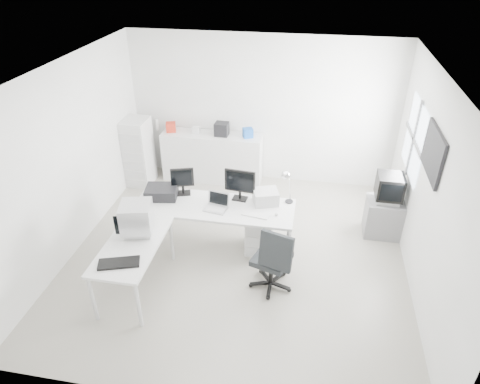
% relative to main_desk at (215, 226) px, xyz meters
% --- Properties ---
extents(floor, '(5.00, 5.00, 0.01)m').
position_rel_main_desk_xyz_m(floor, '(0.39, -0.15, -0.38)').
color(floor, '#BBB8A8').
rests_on(floor, ground).
extents(ceiling, '(5.00, 5.00, 0.01)m').
position_rel_main_desk_xyz_m(ceiling, '(0.39, -0.15, 2.42)').
color(ceiling, white).
rests_on(ceiling, back_wall).
extents(back_wall, '(5.00, 0.02, 2.80)m').
position_rel_main_desk_xyz_m(back_wall, '(0.39, 2.35, 1.02)').
color(back_wall, white).
rests_on(back_wall, floor).
extents(left_wall, '(0.02, 5.00, 2.80)m').
position_rel_main_desk_xyz_m(left_wall, '(-2.11, -0.15, 1.02)').
color(left_wall, white).
rests_on(left_wall, floor).
extents(right_wall, '(0.02, 5.00, 2.80)m').
position_rel_main_desk_xyz_m(right_wall, '(2.89, -0.15, 1.02)').
color(right_wall, white).
rests_on(right_wall, floor).
extents(window, '(0.02, 1.20, 1.10)m').
position_rel_main_desk_xyz_m(window, '(2.87, 1.05, 1.23)').
color(window, white).
rests_on(window, right_wall).
extents(wall_picture, '(0.04, 0.90, 0.60)m').
position_rel_main_desk_xyz_m(wall_picture, '(2.86, -0.05, 1.52)').
color(wall_picture, black).
rests_on(wall_picture, right_wall).
extents(main_desk, '(2.40, 0.80, 0.75)m').
position_rel_main_desk_xyz_m(main_desk, '(0.00, 0.00, 0.00)').
color(main_desk, silver).
rests_on(main_desk, floor).
extents(side_desk, '(0.70, 1.40, 0.75)m').
position_rel_main_desk_xyz_m(side_desk, '(-0.85, -1.10, 0.00)').
color(side_desk, silver).
rests_on(side_desk, floor).
extents(drawer_pedestal, '(0.40, 0.50, 0.60)m').
position_rel_main_desk_xyz_m(drawer_pedestal, '(0.70, 0.05, -0.08)').
color(drawer_pedestal, silver).
rests_on(drawer_pedestal, floor).
extents(inkjet_printer, '(0.53, 0.44, 0.17)m').
position_rel_main_desk_xyz_m(inkjet_printer, '(-0.85, 0.10, 0.46)').
color(inkjet_printer, black).
rests_on(inkjet_printer, main_desk).
extents(lcd_monitor_small, '(0.40, 0.30, 0.44)m').
position_rel_main_desk_xyz_m(lcd_monitor_small, '(-0.55, 0.25, 0.60)').
color(lcd_monitor_small, black).
rests_on(lcd_monitor_small, main_desk).
extents(lcd_monitor_large, '(0.49, 0.24, 0.49)m').
position_rel_main_desk_xyz_m(lcd_monitor_large, '(0.35, 0.25, 0.62)').
color(lcd_monitor_large, black).
rests_on(lcd_monitor_large, main_desk).
extents(laptop, '(0.37, 0.37, 0.21)m').
position_rel_main_desk_xyz_m(laptop, '(0.05, -0.10, 0.48)').
color(laptop, '#B7B7BA').
rests_on(laptop, main_desk).
extents(white_keyboard, '(0.41, 0.19, 0.02)m').
position_rel_main_desk_xyz_m(white_keyboard, '(0.65, -0.15, 0.38)').
color(white_keyboard, silver).
rests_on(white_keyboard, main_desk).
extents(white_mouse, '(0.06, 0.06, 0.06)m').
position_rel_main_desk_xyz_m(white_mouse, '(0.95, -0.10, 0.40)').
color(white_mouse, silver).
rests_on(white_mouse, main_desk).
extents(laser_printer, '(0.44, 0.40, 0.21)m').
position_rel_main_desk_xyz_m(laser_printer, '(0.75, 0.22, 0.48)').
color(laser_printer, '#B8B8B8').
rests_on(laser_printer, main_desk).
extents(desk_lamp, '(0.19, 0.19, 0.47)m').
position_rel_main_desk_xyz_m(desk_lamp, '(1.10, 0.30, 0.61)').
color(desk_lamp, silver).
rests_on(desk_lamp, main_desk).
extents(crt_monitor, '(0.46, 0.46, 0.44)m').
position_rel_main_desk_xyz_m(crt_monitor, '(-0.85, -0.85, 0.59)').
color(crt_monitor, '#B7B7BA').
rests_on(crt_monitor, side_desk).
extents(black_keyboard, '(0.54, 0.35, 0.03)m').
position_rel_main_desk_xyz_m(black_keyboard, '(-0.85, -1.50, 0.39)').
color(black_keyboard, black).
rests_on(black_keyboard, side_desk).
extents(office_chair, '(0.76, 0.76, 1.05)m').
position_rel_main_desk_xyz_m(office_chair, '(0.97, -0.74, 0.15)').
color(office_chair, '#242729').
rests_on(office_chair, floor).
extents(tv_cabinet, '(0.57, 0.47, 0.62)m').
position_rel_main_desk_xyz_m(tv_cabinet, '(2.61, 0.80, -0.06)').
color(tv_cabinet, slate).
rests_on(tv_cabinet, floor).
extents(crt_tv, '(0.50, 0.48, 0.45)m').
position_rel_main_desk_xyz_m(crt_tv, '(2.61, 0.80, 0.47)').
color(crt_tv, black).
rests_on(crt_tv, tv_cabinet).
extents(sideboard, '(1.93, 0.48, 0.96)m').
position_rel_main_desk_xyz_m(sideboard, '(-0.53, 2.09, 0.11)').
color(sideboard, silver).
rests_on(sideboard, floor).
extents(clutter_box_a, '(0.22, 0.21, 0.18)m').
position_rel_main_desk_xyz_m(clutter_box_a, '(-1.33, 2.09, 0.68)').
color(clutter_box_a, red).
rests_on(clutter_box_a, sideboard).
extents(clutter_box_b, '(0.14, 0.12, 0.13)m').
position_rel_main_desk_xyz_m(clutter_box_b, '(-0.83, 2.09, 0.65)').
color(clutter_box_b, silver).
rests_on(clutter_box_b, sideboard).
extents(clutter_box_c, '(0.26, 0.24, 0.25)m').
position_rel_main_desk_xyz_m(clutter_box_c, '(-0.33, 2.09, 0.71)').
color(clutter_box_c, black).
rests_on(clutter_box_c, sideboard).
extents(clutter_box_d, '(0.22, 0.21, 0.18)m').
position_rel_main_desk_xyz_m(clutter_box_d, '(0.17, 2.09, 0.68)').
color(clutter_box_d, '#1852AE').
rests_on(clutter_box_d, sideboard).
extents(clutter_bottle, '(0.07, 0.07, 0.22)m').
position_rel_main_desk_xyz_m(clutter_bottle, '(-1.63, 2.13, 0.70)').
color(clutter_bottle, silver).
rests_on(clutter_bottle, sideboard).
extents(filing_cabinet, '(0.46, 0.55, 1.32)m').
position_rel_main_desk_xyz_m(filing_cabinet, '(-1.89, 1.71, 0.28)').
color(filing_cabinet, silver).
rests_on(filing_cabinet, floor).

